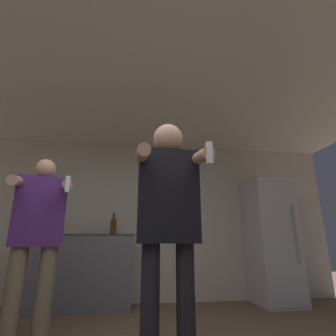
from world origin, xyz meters
TOP-DOWN VIEW (x-y plane):
  - wall_back at (0.00, 3.22)m, footprint 7.00×0.06m
  - ceiling_slab at (0.00, 1.60)m, footprint 7.00×3.71m
  - refrigerator at (2.26, 2.83)m, footprint 0.62×0.75m
  - counter at (-0.62, 2.91)m, footprint 1.49×0.60m
  - bottle_short_whiskey at (-1.20, 2.88)m, footprint 0.08×0.08m
  - bottle_red_label at (-0.94, 2.88)m, footprint 0.06×0.06m
  - bottle_tall_gin at (-0.20, 2.88)m, footprint 0.09×0.09m
  - person_woman_foreground at (0.34, 0.65)m, footprint 0.50×0.49m
  - person_man_side at (-0.77, 1.40)m, footprint 0.59×0.58m

SIDE VIEW (x-z plane):
  - counter at x=-0.62m, z-range 0.00..1.00m
  - refrigerator at x=2.26m, z-range 0.00..1.85m
  - person_man_side at x=-0.77m, z-range 0.11..1.79m
  - person_woman_foreground at x=0.34m, z-range 0.18..1.95m
  - bottle_red_label at x=-0.94m, z-range 0.97..1.20m
  - bottle_tall_gin at x=-0.20m, z-range 0.96..1.29m
  - bottle_short_whiskey at x=-1.20m, z-range 0.97..1.31m
  - wall_back at x=0.00m, z-range 0.00..2.55m
  - ceiling_slab at x=0.00m, z-range 2.55..2.60m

